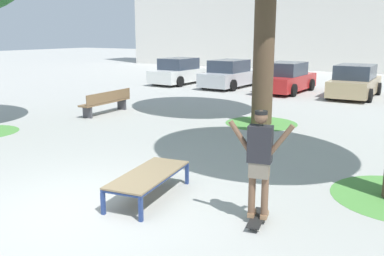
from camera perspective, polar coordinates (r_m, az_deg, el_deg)
ground_plane at (r=7.50m, az=-14.69°, el=-10.49°), size 120.00×120.00×0.00m
skate_box at (r=7.61m, az=-5.88°, el=-6.44°), size 1.03×1.99×0.46m
skateboard at (r=6.81m, az=8.82°, el=-11.94°), size 0.36×0.82×0.09m
skater at (r=6.46m, az=9.12°, el=-3.89°), size 0.99×0.34×1.69m
grass_patch_mid_back at (r=14.07m, az=9.32°, el=0.64°), size 2.35×2.35×0.01m
car_white at (r=24.86m, az=-1.67°, el=7.57°), size 2.02×4.25×1.50m
car_silver at (r=23.24m, az=5.13°, el=7.17°), size 2.04×4.26×1.50m
car_red at (r=21.75m, az=12.60°, el=6.54°), size 2.06×4.27×1.50m
car_tan at (r=20.94m, az=21.12°, el=5.77°), size 1.93×4.20×1.50m
park_bench at (r=15.83m, az=-11.47°, el=3.51°), size 0.54×2.42×0.83m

